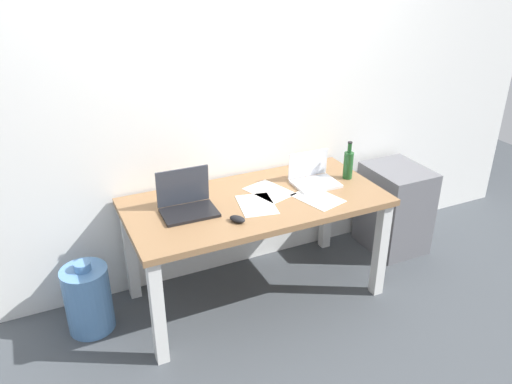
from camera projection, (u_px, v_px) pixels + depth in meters
ground_plane at (256, 293)px, 3.52m from camera, size 8.00×8.00×0.00m
back_wall at (226, 92)px, 3.32m from camera, size 5.20×0.08×2.60m
desk at (256, 213)px, 3.24m from camera, size 1.63×0.79×0.73m
laptop_left at (187, 203)px, 3.03m from camera, size 0.33×0.24×0.25m
laptop_right at (313, 178)px, 3.40m from camera, size 0.29×0.24×0.20m
beer_bottle at (348, 164)px, 3.44m from camera, size 0.06×0.06×0.26m
computer_mouse at (237, 219)px, 2.93m from camera, size 0.10×0.12×0.03m
paper_sheet_near_back at (269, 191)px, 3.30m from camera, size 0.29×0.35×0.00m
paper_sheet_front_right at (318, 198)px, 3.21m from camera, size 0.28×0.34×0.00m
paper_sheet_center at (257, 205)px, 3.13m from camera, size 0.26×0.33×0.00m
water_cooler_jug at (88, 299)px, 3.11m from camera, size 0.28×0.28×0.48m
filing_cabinet at (394, 208)px, 3.94m from camera, size 0.40×0.48×0.66m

